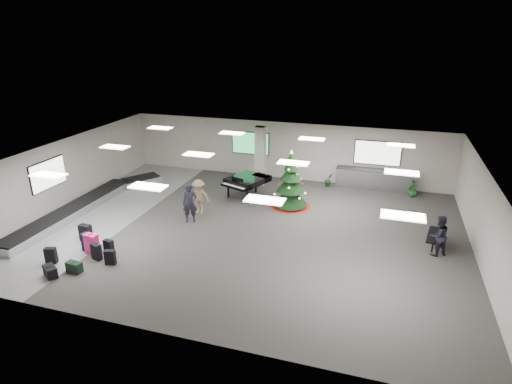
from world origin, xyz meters
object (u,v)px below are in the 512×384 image
(baggage_carousel, at_px, (88,204))
(pink_suitcase, at_px, (92,244))
(traveler_a, at_px, (190,203))
(potted_plant_right, at_px, (413,189))
(christmas_tree, at_px, (290,187))
(traveler_bench, at_px, (438,236))
(bench, at_px, (438,233))
(potted_plant_left, at_px, (329,180))
(grand_piano, at_px, (246,181))
(service_counter, at_px, (375,179))
(traveler_b, at_px, (199,197))

(baggage_carousel, distance_m, pink_suitcase, 4.69)
(traveler_a, relative_size, potted_plant_right, 2.25)
(christmas_tree, height_order, traveler_bench, christmas_tree)
(bench, bearing_deg, potted_plant_left, 141.84)
(bench, distance_m, potted_plant_left, 7.42)
(baggage_carousel, xyz_separation_m, grand_piano, (6.68, 3.73, 0.63))
(grand_piano, height_order, bench, grand_piano)
(bench, relative_size, potted_plant_right, 2.09)
(service_counter, relative_size, pink_suitcase, 4.91)
(traveler_b, xyz_separation_m, traveler_bench, (10.14, -0.96, -0.01))
(service_counter, xyz_separation_m, christmas_tree, (-3.75, -3.59, 0.42))
(bench, xyz_separation_m, traveler_b, (-10.23, 0.17, 0.25))
(baggage_carousel, height_order, bench, bench)
(traveler_b, distance_m, potted_plant_left, 7.42)
(pink_suitcase, relative_size, grand_piano, 0.33)
(grand_piano, relative_size, traveler_bench, 1.55)
(pink_suitcase, relative_size, christmas_tree, 0.29)
(traveler_b, distance_m, potted_plant_right, 10.78)
(baggage_carousel, relative_size, christmas_tree, 3.45)
(service_counter, height_order, potted_plant_right, service_counter)
(christmas_tree, bearing_deg, service_counter, 43.79)
(traveler_a, distance_m, potted_plant_left, 8.15)
(pink_suitcase, distance_m, traveler_bench, 13.01)
(pink_suitcase, xyz_separation_m, christmas_tree, (6.12, 6.76, 0.56))
(traveler_b, bearing_deg, service_counter, 34.61)
(traveler_bench, height_order, potted_plant_right, traveler_bench)
(bench, xyz_separation_m, potted_plant_right, (-0.74, 5.27, -0.17))
(traveler_bench, bearing_deg, bench, -129.84)
(grand_piano, xyz_separation_m, traveler_bench, (8.75, -3.60, -0.04))
(bench, relative_size, traveler_bench, 1.02)
(service_counter, height_order, grand_piano, grand_piano)
(christmas_tree, distance_m, potted_plant_right, 6.47)
(christmas_tree, relative_size, potted_plant_left, 3.58)
(potted_plant_left, bearing_deg, service_counter, 8.51)
(service_counter, bearing_deg, traveler_b, -143.30)
(traveler_bench, distance_m, potted_plant_left, 7.98)
(christmas_tree, relative_size, bench, 1.72)
(baggage_carousel, height_order, traveler_bench, traveler_bench)
(traveler_b, bearing_deg, pink_suitcase, -118.10)
(pink_suitcase, distance_m, traveler_b, 5.27)
(traveler_bench, height_order, potted_plant_left, traveler_bench)
(service_counter, distance_m, traveler_a, 10.05)
(pink_suitcase, xyz_separation_m, traveler_b, (2.30, 4.72, 0.41))
(potted_plant_right, bearing_deg, christmas_tree, -151.74)
(bench, xyz_separation_m, traveler_a, (-10.21, -0.82, 0.32))
(pink_suitcase, distance_m, traveler_a, 4.41)
(baggage_carousel, bearing_deg, grand_piano, 29.22)
(traveler_b, height_order, potted_plant_left, traveler_b)
(baggage_carousel, xyz_separation_m, service_counter, (12.84, 6.73, 0.33))
(traveler_b, bearing_deg, grand_piano, 59.99)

